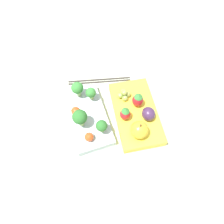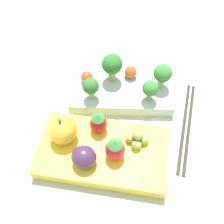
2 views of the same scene
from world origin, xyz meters
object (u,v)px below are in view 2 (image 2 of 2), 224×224
Objects in this scene: cherry_tomato_0 at (87,77)px; plum at (84,157)px; strawberry_0 at (98,123)px; chopsticks_pair at (187,125)px; broccoli_floret_3 at (91,87)px; broccoli_floret_1 at (112,65)px; broccoli_floret_2 at (163,74)px; broccoli_floret_0 at (150,89)px; grape_cluster at (137,138)px; bento_box_fruit at (101,152)px; bento_box_savoury at (121,91)px; cherry_tomato_1 at (131,72)px; strawberry_1 at (115,149)px; apple at (63,130)px.

plum is (0.03, -0.18, 0.01)m from cherry_tomato_0.
strawberry_0 is 0.18m from chopsticks_pair.
broccoli_floret_3 is 0.14m from plum.
cherry_tomato_0 is at bearing -162.80° from broccoli_floret_1.
broccoli_floret_2 is at bearing 4.51° from cherry_tomato_0.
broccoli_floret_2 is (0.02, 0.04, 0.01)m from broccoli_floret_0.
broccoli_floret_0 is 0.75× the size of broccoli_floret_1.
broccoli_floret_3 is 0.13m from grape_cluster.
broccoli_floret_3 reaches higher than chopsticks_pair.
bento_box_fruit is 0.05m from strawberry_0.
bento_box_savoury is 8.53× the size of cherry_tomato_1.
strawberry_1 is 0.17m from chopsticks_pair.
chopsticks_pair is at bearing 29.57° from bento_box_fruit.
cherry_tomato_0 is 0.97× the size of cherry_tomato_1.
broccoli_floret_3 is (-0.03, -0.05, -0.01)m from broccoli_floret_1.
broccoli_floret_0 reaches higher than bento_box_fruit.
strawberry_1 reaches higher than cherry_tomato_0.
chopsticks_pair is at bearing -6.66° from broccoli_floret_3.
strawberry_0 is 0.93× the size of strawberry_1.
bento_box_fruit is at bearing -120.77° from broccoli_floret_0.
broccoli_floret_1 is at bearing 88.01° from strawberry_0.
bento_box_fruit is 4.43× the size of strawberry_1.
bento_box_savoury is 4.64× the size of strawberry_0.
grape_cluster is (0.07, -0.01, -0.01)m from strawberry_0.
strawberry_0 is at bearing -106.70° from cherry_tomato_1.
cherry_tomato_1 is (0.09, 0.03, 0.00)m from cherry_tomato_0.
broccoli_floret_1 is at bearing 154.50° from chopsticks_pair.
broccoli_floret_2 is 1.32× the size of grape_cluster.
broccoli_floret_2 is at bearing 49.55° from strawberry_0.
cherry_tomato_1 is (0.03, 0.18, 0.03)m from bento_box_fruit.
bento_box_fruit is 0.17m from broccoli_floret_1.
broccoli_floret_2 is at bearing 11.50° from bento_box_savoury.
plum is at bearing -102.59° from bento_box_savoury.
cherry_tomato_0 is at bearing 85.42° from apple.
strawberry_1 is (0.01, -0.15, 0.04)m from bento_box_savoury.
strawberry_0 reaches higher than broccoli_floret_0.
apple is 1.40× the size of plum.
bento_box_savoury is 0.08m from cherry_tomato_0.
broccoli_floret_2 is 0.14m from broccoli_floret_3.
broccoli_floret_2 reaches higher than strawberry_1.
bento_box_savoury is at bearing -114.58° from cherry_tomato_1.
chopsticks_pair is (0.09, 0.06, -0.04)m from grape_cluster.
strawberry_1 is 1.21× the size of grape_cluster.
cherry_tomato_0 is at bearing 117.72° from strawberry_1.
broccoli_floret_1 reaches higher than bento_box_fruit.
grape_cluster is 0.12m from chopsticks_pair.
cherry_tomato_1 is (0.01, 0.03, 0.03)m from bento_box_savoury.
strawberry_1 is at bearing 22.15° from plum.
cherry_tomato_1 is 0.54× the size of strawberry_0.
bento_box_savoury is 1.05× the size of chopsticks_pair.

